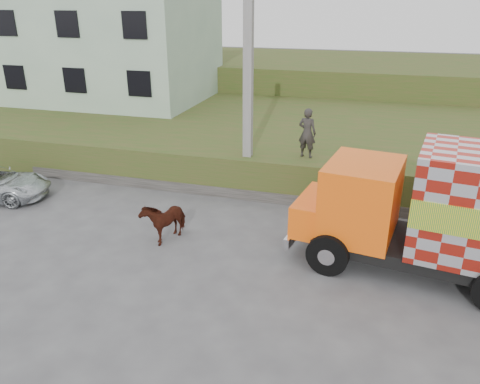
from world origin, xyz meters
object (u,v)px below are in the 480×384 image
(cow, at_px, (164,219))
(pedestrian, at_px, (307,133))
(utility_pole, at_px, (248,84))
(cargo_truck, at_px, (469,216))

(cow, height_order, pedestrian, pedestrian)
(utility_pole, distance_m, pedestrian, 2.70)
(cargo_truck, xyz_separation_m, cow, (-8.29, -0.05, -1.16))
(utility_pole, distance_m, cargo_truck, 8.22)
(cargo_truck, relative_size, cow, 5.38)
(pedestrian, bearing_deg, utility_pole, 25.10)
(pedestrian, bearing_deg, cargo_truck, 148.70)
(cargo_truck, height_order, pedestrian, cargo_truck)
(cargo_truck, relative_size, pedestrian, 4.55)
(utility_pole, bearing_deg, cargo_truck, -30.68)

